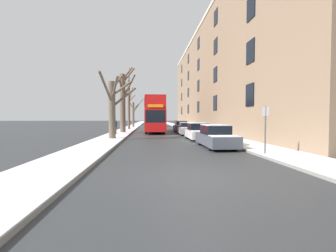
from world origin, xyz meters
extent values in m
plane|color=#303335|center=(0.00, 0.00, 0.00)|extent=(320.00, 320.00, 0.00)
cube|color=gray|center=(-5.11, 53.00, 0.07)|extent=(2.61, 130.00, 0.13)
cube|color=white|center=(-5.11, 53.00, 0.15)|extent=(2.59, 130.00, 0.03)
cube|color=gray|center=(5.11, 53.00, 0.07)|extent=(2.61, 130.00, 0.13)
cube|color=white|center=(5.11, 53.00, 0.15)|extent=(2.59, 130.00, 0.03)
cube|color=#8C7056|center=(10.92, 28.95, 8.53)|extent=(9.00, 53.56, 17.05)
cube|color=black|center=(6.39, 10.09, 3.75)|extent=(0.08, 1.40, 1.80)
cube|color=black|center=(6.39, 19.52, 3.75)|extent=(0.08, 1.40, 1.80)
cube|color=black|center=(6.39, 28.95, 3.75)|extent=(0.08, 1.40, 1.80)
cube|color=black|center=(6.39, 38.38, 3.75)|extent=(0.08, 1.40, 1.80)
cube|color=black|center=(6.39, 47.80, 3.75)|extent=(0.08, 1.40, 1.80)
cube|color=black|center=(6.39, 10.09, 7.16)|extent=(0.08, 1.40, 1.80)
cube|color=black|center=(6.39, 19.52, 7.16)|extent=(0.08, 1.40, 1.80)
cube|color=black|center=(6.39, 28.95, 7.16)|extent=(0.08, 1.40, 1.80)
cube|color=black|center=(6.39, 38.38, 7.16)|extent=(0.08, 1.40, 1.80)
cube|color=black|center=(6.39, 47.80, 7.16)|extent=(0.08, 1.40, 1.80)
cube|color=black|center=(6.39, 10.09, 10.57)|extent=(0.08, 1.40, 1.80)
cube|color=black|center=(6.39, 19.52, 10.57)|extent=(0.08, 1.40, 1.80)
cube|color=black|center=(6.39, 28.95, 10.57)|extent=(0.08, 1.40, 1.80)
cube|color=black|center=(6.39, 38.38, 10.57)|extent=(0.08, 1.40, 1.80)
cube|color=black|center=(6.39, 47.80, 10.57)|extent=(0.08, 1.40, 1.80)
cube|color=black|center=(6.39, 19.52, 13.98)|extent=(0.08, 1.40, 1.80)
cube|color=black|center=(6.39, 28.95, 13.98)|extent=(0.08, 1.40, 1.80)
cube|color=black|center=(6.39, 38.38, 13.98)|extent=(0.08, 1.40, 1.80)
cube|color=black|center=(6.39, 47.80, 13.98)|extent=(0.08, 1.40, 1.80)
cube|color=beige|center=(6.38, 28.95, 16.53)|extent=(0.12, 52.49, 0.44)
cylinder|color=brown|center=(-4.83, 12.67, 2.55)|extent=(0.58, 0.58, 5.09)
cylinder|color=brown|center=(-3.84, 12.99, 3.76)|extent=(2.17, 0.87, 1.89)
cylinder|color=brown|center=(-5.14, 11.64, 4.40)|extent=(0.86, 2.26, 2.45)
cylinder|color=brown|center=(-3.95, 12.47, 4.48)|extent=(1.91, 0.61, 1.36)
cylinder|color=brown|center=(-4.54, 14.00, 5.27)|extent=(0.81, 2.81, 1.83)
cylinder|color=brown|center=(-4.49, 11.96, 4.41)|extent=(0.94, 1.65, 1.87)
cylinder|color=brown|center=(-4.90, 21.20, 3.69)|extent=(0.68, 0.68, 7.37)
cylinder|color=brown|center=(-5.05, 20.53, 6.05)|extent=(0.58, 1.57, 1.76)
cylinder|color=brown|center=(-4.22, 21.78, 7.32)|extent=(1.64, 1.46, 2.19)
cylinder|color=brown|center=(-4.13, 21.11, 5.79)|extent=(1.77, 0.44, 3.12)
cylinder|color=brown|center=(-4.40, 22.34, 7.70)|extent=(1.27, 2.51, 2.15)
cylinder|color=brown|center=(-4.85, 29.18, 3.97)|extent=(0.40, 0.40, 7.93)
cylinder|color=brown|center=(-4.59, 29.76, 5.73)|extent=(0.69, 1.34, 2.60)
cylinder|color=brown|center=(-4.40, 29.95, 5.16)|extent=(1.06, 1.68, 1.29)
cylinder|color=brown|center=(-5.34, 29.25, 7.63)|extent=(1.12, 0.31, 1.95)
cylinder|color=brown|center=(-4.68, 28.01, 8.20)|extent=(0.48, 2.45, 2.40)
cylinder|color=brown|center=(-4.77, 38.05, 2.53)|extent=(0.42, 0.42, 5.06)
cylinder|color=brown|center=(-4.22, 36.92, 3.77)|extent=(1.27, 2.40, 1.78)
cylinder|color=brown|center=(-3.77, 38.48, 4.52)|extent=(2.17, 1.04, 2.81)
cylinder|color=brown|center=(-4.42, 37.42, 3.75)|extent=(0.87, 1.42, 1.22)
cylinder|color=brown|center=(-5.27, 37.89, 4.65)|extent=(1.16, 0.50, 1.81)
cylinder|color=brown|center=(-4.20, 38.27, 3.91)|extent=(1.30, 0.62, 1.69)
cube|color=red|center=(-0.90, 23.32, 1.62)|extent=(2.47, 10.90, 2.56)
cube|color=red|center=(-0.90, 23.32, 3.67)|extent=(2.43, 10.68, 1.55)
cube|color=#B31212|center=(-0.90, 23.32, 4.50)|extent=(2.43, 10.68, 0.12)
cube|color=black|center=(-0.90, 23.32, 2.11)|extent=(2.50, 9.59, 1.33)
cube|color=black|center=(-0.90, 23.32, 3.75)|extent=(2.50, 9.59, 1.17)
cube|color=black|center=(-0.90, 17.89, 2.11)|extent=(2.23, 0.06, 1.40)
cube|color=orange|center=(-0.90, 17.88, 3.29)|extent=(1.73, 0.05, 0.32)
cylinder|color=black|center=(-1.97, 20.05, 0.54)|extent=(0.30, 1.08, 1.08)
cylinder|color=black|center=(0.17, 20.05, 0.54)|extent=(0.30, 1.08, 1.08)
cylinder|color=black|center=(-1.97, 26.37, 0.54)|extent=(0.30, 1.08, 1.08)
cylinder|color=black|center=(0.17, 26.37, 0.54)|extent=(0.30, 1.08, 1.08)
cube|color=#474C56|center=(2.72, 7.06, 0.51)|extent=(1.74, 4.56, 0.68)
cube|color=black|center=(2.72, 7.25, 1.14)|extent=(1.50, 2.28, 0.58)
cube|color=white|center=(2.72, 7.25, 1.46)|extent=(1.46, 2.17, 0.05)
cube|color=white|center=(2.72, 5.44, 0.87)|extent=(1.56, 1.19, 0.04)
cylinder|color=black|center=(1.96, 5.69, 0.34)|extent=(0.20, 0.68, 0.68)
cylinder|color=black|center=(3.48, 5.69, 0.34)|extent=(0.20, 0.68, 0.68)
cylinder|color=black|center=(1.96, 8.43, 0.34)|extent=(0.20, 0.68, 0.68)
cylinder|color=black|center=(3.48, 8.43, 0.34)|extent=(0.20, 0.68, 0.68)
cube|color=silver|center=(2.72, 12.32, 0.50)|extent=(1.82, 3.95, 0.66)
cube|color=black|center=(2.72, 12.48, 1.14)|extent=(1.57, 1.98, 0.62)
cube|color=white|center=(2.72, 12.48, 1.48)|extent=(1.53, 1.88, 0.06)
cube|color=white|center=(2.72, 10.92, 0.85)|extent=(1.64, 1.03, 0.05)
cylinder|color=black|center=(1.92, 11.13, 0.31)|extent=(0.20, 0.62, 0.62)
cylinder|color=black|center=(3.53, 11.13, 0.31)|extent=(0.20, 0.62, 0.62)
cylinder|color=black|center=(1.92, 13.50, 0.31)|extent=(0.20, 0.62, 0.62)
cylinder|color=black|center=(3.53, 13.50, 0.31)|extent=(0.20, 0.62, 0.62)
cube|color=#9EA3AD|center=(2.72, 18.18, 0.52)|extent=(1.86, 4.03, 0.70)
cube|color=black|center=(2.72, 18.35, 1.12)|extent=(1.60, 2.02, 0.51)
cube|color=white|center=(2.72, 18.35, 1.40)|extent=(1.57, 1.92, 0.05)
cube|color=white|center=(2.72, 16.75, 0.89)|extent=(1.68, 1.05, 0.04)
cylinder|color=black|center=(1.90, 16.98, 0.33)|extent=(0.20, 0.67, 0.67)
cylinder|color=black|center=(3.55, 16.98, 0.33)|extent=(0.20, 0.67, 0.67)
cylinder|color=black|center=(1.90, 19.39, 0.33)|extent=(0.20, 0.67, 0.67)
cylinder|color=black|center=(3.55, 19.39, 0.33)|extent=(0.20, 0.67, 0.67)
cube|color=navy|center=(2.72, 23.30, 0.53)|extent=(1.69, 4.33, 0.71)
cube|color=black|center=(2.72, 23.47, 1.18)|extent=(1.45, 2.17, 0.58)
cube|color=white|center=(2.72, 23.47, 1.51)|extent=(1.42, 2.06, 0.09)
cube|color=white|center=(2.72, 21.76, 0.92)|extent=(1.52, 1.13, 0.08)
cylinder|color=black|center=(1.99, 22.00, 0.31)|extent=(0.20, 0.61, 0.61)
cylinder|color=black|center=(3.46, 22.00, 0.31)|extent=(0.20, 0.61, 0.61)
cylinder|color=black|center=(1.99, 24.60, 0.31)|extent=(0.20, 0.61, 0.61)
cylinder|color=black|center=(3.46, 24.60, 0.31)|extent=(0.20, 0.61, 0.61)
cube|color=white|center=(-0.89, 43.68, 1.36)|extent=(2.07, 5.42, 2.27)
cube|color=black|center=(-0.89, 40.99, 1.89)|extent=(1.82, 0.06, 1.00)
cylinder|color=black|center=(-1.81, 41.95, 0.34)|extent=(0.22, 0.68, 0.68)
cylinder|color=black|center=(0.02, 41.95, 0.34)|extent=(0.22, 0.68, 0.68)
cylinder|color=black|center=(-1.81, 45.42, 0.34)|extent=(0.22, 0.68, 0.68)
cylinder|color=black|center=(0.02, 45.42, 0.34)|extent=(0.22, 0.68, 0.68)
cylinder|color=#4C4742|center=(-5.33, 17.87, 0.41)|extent=(0.18, 0.18, 0.82)
cylinder|color=#4C4742|center=(-5.32, 18.04, 0.41)|extent=(0.18, 0.18, 0.82)
cylinder|color=navy|center=(-5.33, 17.96, 1.17)|extent=(0.38, 0.38, 0.71)
sphere|color=tan|center=(-5.33, 17.96, 1.64)|extent=(0.23, 0.23, 0.23)
cylinder|color=#4C4F54|center=(4.11, 3.39, 1.25)|extent=(0.07, 0.07, 2.49)
cube|color=silver|center=(4.11, 3.37, 2.24)|extent=(0.32, 0.02, 0.44)
camera|label=1|loc=(-1.61, -7.22, 1.91)|focal=24.00mm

